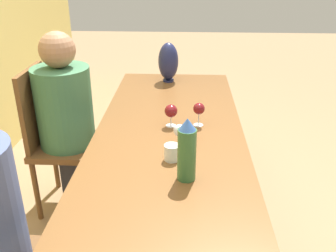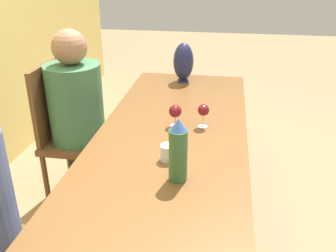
{
  "view_description": "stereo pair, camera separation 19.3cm",
  "coord_description": "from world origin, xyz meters",
  "px_view_note": "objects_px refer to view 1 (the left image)",
  "views": [
    {
      "loc": [
        -1.63,
        -0.09,
        1.64
      ],
      "look_at": [
        0.12,
        0.0,
        0.83
      ],
      "focal_mm": 40.0,
      "sensor_mm": 36.0,
      "label": 1
    },
    {
      "loc": [
        -1.61,
        -0.28,
        1.64
      ],
      "look_at": [
        0.12,
        0.0,
        0.83
      ],
      "focal_mm": 40.0,
      "sensor_mm": 36.0,
      "label": 2
    }
  ],
  "objects_px": {
    "water_bottle": "(187,150)",
    "vase": "(168,62)",
    "person_far": "(68,119)",
    "chair_far": "(57,136)",
    "wine_glass_1": "(180,131)",
    "wine_glass_0": "(171,111)",
    "water_tumbler": "(172,152)",
    "wine_glass_3": "(199,109)"
  },
  "relations": [
    {
      "from": "water_bottle",
      "to": "water_tumbler",
      "type": "height_order",
      "value": "water_bottle"
    },
    {
      "from": "wine_glass_3",
      "to": "wine_glass_0",
      "type": "bearing_deg",
      "value": 96.08
    },
    {
      "from": "water_tumbler",
      "to": "wine_glass_1",
      "type": "relative_size",
      "value": 0.63
    },
    {
      "from": "wine_glass_0",
      "to": "wine_glass_3",
      "type": "relative_size",
      "value": 0.95
    },
    {
      "from": "water_bottle",
      "to": "person_far",
      "type": "bearing_deg",
      "value": 44.71
    },
    {
      "from": "water_bottle",
      "to": "vase",
      "type": "distance_m",
      "value": 1.39
    },
    {
      "from": "person_far",
      "to": "wine_glass_3",
      "type": "bearing_deg",
      "value": -104.06
    },
    {
      "from": "wine_glass_1",
      "to": "wine_glass_3",
      "type": "xyz_separation_m",
      "value": [
        0.27,
        -0.1,
        0.01
      ]
    },
    {
      "from": "water_tumbler",
      "to": "wine_glass_0",
      "type": "distance_m",
      "value": 0.39
    },
    {
      "from": "water_bottle",
      "to": "chair_far",
      "type": "height_order",
      "value": "water_bottle"
    },
    {
      "from": "water_tumbler",
      "to": "wine_glass_3",
      "type": "height_order",
      "value": "wine_glass_3"
    },
    {
      "from": "water_tumbler",
      "to": "vase",
      "type": "xyz_separation_m",
      "value": [
        1.22,
        0.08,
        0.12
      ]
    },
    {
      "from": "wine_glass_1",
      "to": "person_far",
      "type": "bearing_deg",
      "value": 56.86
    },
    {
      "from": "water_bottle",
      "to": "wine_glass_3",
      "type": "height_order",
      "value": "water_bottle"
    },
    {
      "from": "wine_glass_3",
      "to": "chair_far",
      "type": "bearing_deg",
      "value": 77.27
    },
    {
      "from": "water_tumbler",
      "to": "chair_far",
      "type": "bearing_deg",
      "value": 52.12
    },
    {
      "from": "water_tumbler",
      "to": "person_far",
      "type": "distance_m",
      "value": 0.94
    },
    {
      "from": "wine_glass_1",
      "to": "wine_glass_3",
      "type": "height_order",
      "value": "wine_glass_3"
    },
    {
      "from": "vase",
      "to": "wine_glass_0",
      "type": "xyz_separation_m",
      "value": [
        -0.83,
        -0.06,
        -0.06
      ]
    },
    {
      "from": "water_tumbler",
      "to": "chair_far",
      "type": "xyz_separation_m",
      "value": [
        0.62,
        0.79,
        -0.24
      ]
    },
    {
      "from": "wine_glass_0",
      "to": "person_far",
      "type": "xyz_separation_m",
      "value": [
        0.23,
        0.68,
        -0.16
      ]
    },
    {
      "from": "water_tumbler",
      "to": "chair_far",
      "type": "distance_m",
      "value": 1.03
    },
    {
      "from": "wine_glass_1",
      "to": "water_bottle",
      "type": "bearing_deg",
      "value": -173.02
    },
    {
      "from": "wine_glass_0",
      "to": "wine_glass_3",
      "type": "xyz_separation_m",
      "value": [
        0.02,
        -0.16,
        0.01
      ]
    },
    {
      "from": "wine_glass_0",
      "to": "wine_glass_1",
      "type": "xyz_separation_m",
      "value": [
        -0.25,
        -0.05,
        -0.0
      ]
    },
    {
      "from": "wine_glass_1",
      "to": "wine_glass_3",
      "type": "distance_m",
      "value": 0.29
    },
    {
      "from": "vase",
      "to": "person_far",
      "type": "relative_size",
      "value": 0.25
    },
    {
      "from": "water_bottle",
      "to": "wine_glass_3",
      "type": "xyz_separation_m",
      "value": [
        0.57,
        -0.07,
        -0.04
      ]
    },
    {
      "from": "wine_glass_1",
      "to": "person_far",
      "type": "height_order",
      "value": "person_far"
    },
    {
      "from": "water_tumbler",
      "to": "wine_glass_1",
      "type": "bearing_deg",
      "value": -13.88
    },
    {
      "from": "wine_glass_3",
      "to": "person_far",
      "type": "distance_m",
      "value": 0.88
    },
    {
      "from": "wine_glass_1",
      "to": "wine_glass_0",
      "type": "bearing_deg",
      "value": 12.14
    },
    {
      "from": "person_far",
      "to": "vase",
      "type": "bearing_deg",
      "value": -46.04
    },
    {
      "from": "water_bottle",
      "to": "vase",
      "type": "bearing_deg",
      "value": 6.07
    },
    {
      "from": "vase",
      "to": "wine_glass_3",
      "type": "bearing_deg",
      "value": -165.18
    },
    {
      "from": "water_tumbler",
      "to": "vase",
      "type": "distance_m",
      "value": 1.23
    },
    {
      "from": "wine_glass_1",
      "to": "wine_glass_3",
      "type": "bearing_deg",
      "value": -21.27
    },
    {
      "from": "water_bottle",
      "to": "wine_glass_0",
      "type": "relative_size",
      "value": 2.23
    },
    {
      "from": "vase",
      "to": "wine_glass_1",
      "type": "height_order",
      "value": "vase"
    },
    {
      "from": "water_bottle",
      "to": "chair_far",
      "type": "bearing_deg",
      "value": 47.9
    },
    {
      "from": "water_bottle",
      "to": "water_tumbler",
      "type": "xyz_separation_m",
      "value": [
        0.16,
        0.07,
        -0.1
      ]
    },
    {
      "from": "wine_glass_3",
      "to": "chair_far",
      "type": "relative_size",
      "value": 0.14
    }
  ]
}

